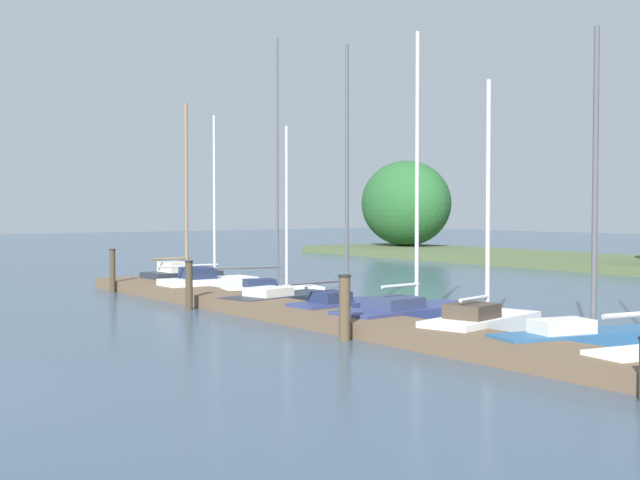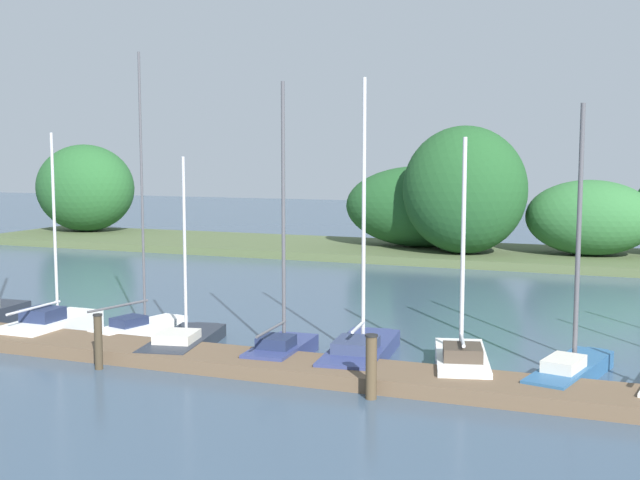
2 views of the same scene
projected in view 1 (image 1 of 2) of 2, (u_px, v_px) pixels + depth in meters
dock_pier at (392, 329)px, 19.32m from camera, size 30.58×1.80×0.35m
sailboat_0 at (184, 275)px, 31.54m from camera, size 1.54×2.96×6.65m
sailboat_1 at (211, 283)px, 28.72m from camera, size 1.28×3.62×5.92m
sailboat_2 at (273, 288)px, 27.36m from camera, size 1.62×3.53×8.21m
sailboat_3 at (283, 298)px, 25.14m from camera, size 2.01×4.09×5.25m
sailboat_4 at (343, 303)px, 22.72m from camera, size 1.25×3.25×7.14m
sailboat_5 at (411, 310)px, 21.54m from camera, size 1.76×4.57×7.23m
sailboat_6 at (484, 321)px, 19.28m from camera, size 1.99×3.76×5.72m
sailboat_7 at (586, 334)px, 17.33m from camera, size 1.86×4.22×6.48m
mooring_piling_0 at (113, 270)px, 29.46m from camera, size 0.22×0.22×1.48m
mooring_piling_1 at (189, 285)px, 24.38m from camera, size 0.23×0.23×1.39m
mooring_piling_2 at (345, 308)px, 18.77m from camera, size 0.28×0.28×1.43m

